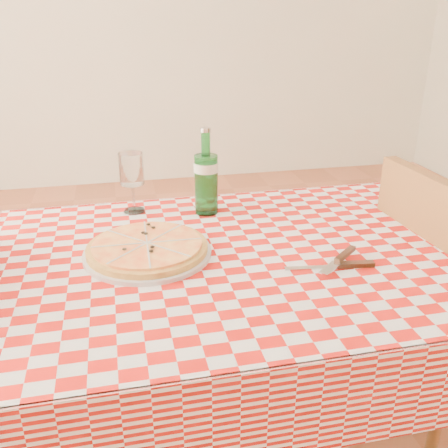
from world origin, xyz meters
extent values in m
cube|color=white|center=(0.00, 3.00, 1.40)|extent=(5.00, 0.02, 2.80)
cube|color=brown|center=(0.00, 0.00, 0.73)|extent=(1.20, 0.80, 0.04)
cylinder|color=brown|center=(-0.54, 0.34, 0.35)|extent=(0.06, 0.06, 0.71)
cylinder|color=brown|center=(0.54, 0.34, 0.35)|extent=(0.06, 0.06, 0.71)
cube|color=#A10F09|center=(0.00, 0.00, 0.75)|extent=(1.30, 0.90, 0.01)
cylinder|color=brown|center=(0.56, -0.17, 0.21)|extent=(0.04, 0.04, 0.43)
cylinder|color=brown|center=(0.54, 0.18, 0.21)|extent=(0.04, 0.04, 0.43)
cube|color=brown|center=(0.54, 0.00, 0.70)|extent=(0.06, 0.42, 0.46)
camera|label=1|loc=(-0.28, -1.12, 1.34)|focal=40.00mm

